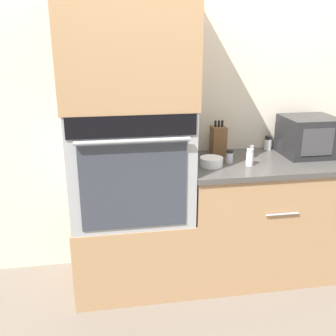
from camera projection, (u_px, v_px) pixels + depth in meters
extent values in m
plane|color=#6B6056|center=(196.00, 300.00, 2.64)|extent=(12.00, 12.00, 0.00)
cube|color=beige|center=(180.00, 99.00, 2.82)|extent=(8.00, 0.05, 2.50)
cube|color=#A87F56|center=(133.00, 247.00, 2.77)|extent=(0.79, 0.60, 0.54)
cube|color=#9EA0A5|center=(130.00, 162.00, 2.57)|extent=(0.77, 0.59, 0.73)
cube|color=black|center=(132.00, 126.00, 2.19)|extent=(0.74, 0.01, 0.12)
cube|color=#33E54C|center=(132.00, 126.00, 2.19)|extent=(0.09, 0.00, 0.03)
cube|color=#333842|center=(134.00, 186.00, 2.30)|extent=(0.63, 0.01, 0.55)
cylinder|color=#9EA0A5|center=(133.00, 141.00, 2.19)|extent=(0.65, 0.02, 0.02)
cube|color=#A87F56|center=(126.00, 37.00, 2.32)|extent=(0.79, 0.60, 0.82)
cube|color=#A87F56|center=(261.00, 219.00, 2.87)|extent=(1.10, 0.60, 0.83)
cube|color=#474442|center=(266.00, 162.00, 2.73)|extent=(1.12, 0.63, 0.03)
cylinder|color=#B7B7BC|center=(282.00, 214.00, 2.52)|extent=(0.22, 0.01, 0.01)
cube|color=#232326|center=(308.00, 136.00, 2.80)|extent=(0.37, 0.33, 0.28)
cube|color=#3D3D3F|center=(318.00, 142.00, 2.64)|extent=(0.23, 0.01, 0.19)
cube|color=brown|center=(218.00, 141.00, 2.81)|extent=(0.10, 0.11, 0.21)
cylinder|color=black|center=(215.00, 124.00, 2.76)|extent=(0.02, 0.02, 0.04)
cylinder|color=black|center=(219.00, 124.00, 2.77)|extent=(0.02, 0.02, 0.04)
cylinder|color=black|center=(222.00, 124.00, 2.77)|extent=(0.02, 0.02, 0.04)
cylinder|color=white|center=(211.00, 162.00, 2.59)|extent=(0.15, 0.15, 0.06)
cylinder|color=silver|center=(251.00, 153.00, 2.77)|extent=(0.04, 0.04, 0.07)
cylinder|color=#B7B7BC|center=(251.00, 147.00, 2.75)|extent=(0.04, 0.04, 0.02)
cylinder|color=silver|center=(268.00, 144.00, 2.96)|extent=(0.05, 0.05, 0.08)
cylinder|color=black|center=(269.00, 138.00, 2.94)|extent=(0.05, 0.05, 0.02)
cylinder|color=silver|center=(230.00, 158.00, 2.66)|extent=(0.05, 0.05, 0.07)
cylinder|color=black|center=(230.00, 151.00, 2.64)|extent=(0.04, 0.04, 0.02)
cylinder|color=silver|center=(250.00, 159.00, 2.60)|extent=(0.05, 0.05, 0.09)
cylinder|color=#B7B7BC|center=(250.00, 151.00, 2.58)|extent=(0.05, 0.05, 0.02)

